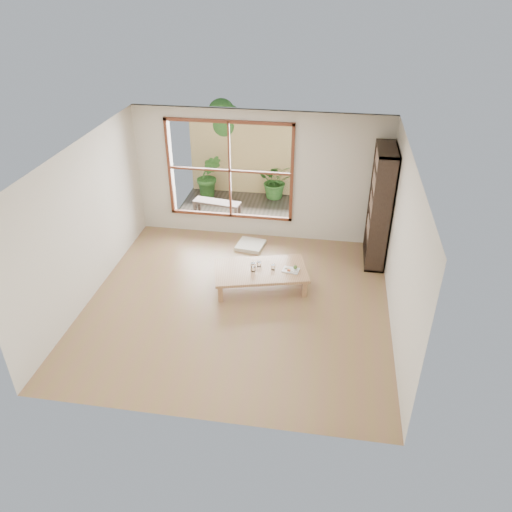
{
  "coord_description": "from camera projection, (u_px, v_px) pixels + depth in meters",
  "views": [
    {
      "loc": [
        1.38,
        -6.66,
        5.0
      ],
      "look_at": [
        0.21,
        0.67,
        0.55
      ],
      "focal_mm": 35.0,
      "sensor_mm": 36.0,
      "label": 1
    }
  ],
  "objects": [
    {
      "name": "shrub_right",
      "position": [
        276.0,
        180.0,
        11.82
      ],
      "size": [
        0.89,
        0.8,
        0.87
      ],
      "primitive_type": "imported",
      "rotation": [
        0.0,
        0.0,
        0.18
      ],
      "color": "#345F23",
      "rests_on": "deck"
    },
    {
      "name": "bookshelf",
      "position": [
        380.0,
        207.0,
        9.06
      ],
      "size": [
        0.35,
        1.0,
        2.21
      ],
      "primitive_type": "cube",
      "color": "#33251C",
      "rests_on": "ground"
    },
    {
      "name": "glass_small",
      "position": [
        254.0,
        269.0,
        8.59
      ],
      "size": [
        0.07,
        0.07,
        0.09
      ],
      "primitive_type": "cylinder",
      "color": "silver",
      "rests_on": "low_table"
    },
    {
      "name": "garden_bench",
      "position": [
        217.0,
        204.0,
        11.07
      ],
      "size": [
        1.09,
        0.47,
        0.33
      ],
      "rotation": [
        0.0,
        0.0,
        -0.16
      ],
      "color": "#33251C",
      "rests_on": "deck"
    },
    {
      "name": "glass_short",
      "position": [
        259.0,
        264.0,
        8.72
      ],
      "size": [
        0.07,
        0.07,
        0.09
      ],
      "primitive_type": "cylinder",
      "color": "silver",
      "rests_on": "low_table"
    },
    {
      "name": "glass_mid",
      "position": [
        273.0,
        267.0,
        8.63
      ],
      "size": [
        0.07,
        0.07,
        0.09
      ],
      "primitive_type": "cylinder",
      "color": "silver",
      "rests_on": "low_table"
    },
    {
      "name": "food_tray",
      "position": [
        292.0,
        269.0,
        8.61
      ],
      "size": [
        0.31,
        0.24,
        0.09
      ],
      "rotation": [
        0.0,
        0.0,
        -0.16
      ],
      "color": "white",
      "rests_on": "low_table"
    },
    {
      "name": "low_table",
      "position": [
        260.0,
        271.0,
        8.67
      ],
      "size": [
        1.77,
        1.27,
        0.35
      ],
      "rotation": [
        0.0,
        0.0,
        0.26
      ],
      "color": "tan",
      "rests_on": "ground"
    },
    {
      "name": "bamboo_fence",
      "position": [
        248.0,
        158.0,
        11.88
      ],
      "size": [
        2.8,
        0.06,
        1.8
      ],
      "primitive_type": "cube",
      "color": "tan",
      "rests_on": "ground"
    },
    {
      "name": "garden_tree",
      "position": [
        222.0,
        123.0,
        11.85
      ],
      "size": [
        1.04,
        0.85,
        2.22
      ],
      "color": "#4C3D2D",
      "rests_on": "ground"
    },
    {
      "name": "shrub_left",
      "position": [
        209.0,
        176.0,
        11.79
      ],
      "size": [
        0.68,
        0.6,
        1.07
      ],
      "primitive_type": "imported",
      "rotation": [
        0.0,
        0.0,
        0.24
      ],
      "color": "#345F23",
      "rests_on": "deck"
    },
    {
      "name": "floor_cushion",
      "position": [
        251.0,
        245.0,
        10.01
      ],
      "size": [
        0.58,
        0.58,
        0.07
      ],
      "primitive_type": "cube",
      "rotation": [
        0.0,
        0.0,
        -0.15
      ],
      "color": "silver",
      "rests_on": "ground"
    },
    {
      "name": "deck",
      "position": [
        241.0,
        210.0,
        11.49
      ],
      "size": [
        2.8,
        2.0,
        0.05
      ],
      "primitive_type": "cube",
      "color": "#352F27",
      "rests_on": "ground"
    },
    {
      "name": "ground",
      "position": [
        238.0,
        303.0,
        8.4
      ],
      "size": [
        5.0,
        5.0,
        0.0
      ],
      "primitive_type": "plane",
      "color": "#926949",
      "rests_on": "ground"
    },
    {
      "name": "glass_tall",
      "position": [
        253.0,
        267.0,
        8.58
      ],
      "size": [
        0.08,
        0.08,
        0.15
      ],
      "primitive_type": "cylinder",
      "color": "silver",
      "rests_on": "low_table"
    }
  ]
}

